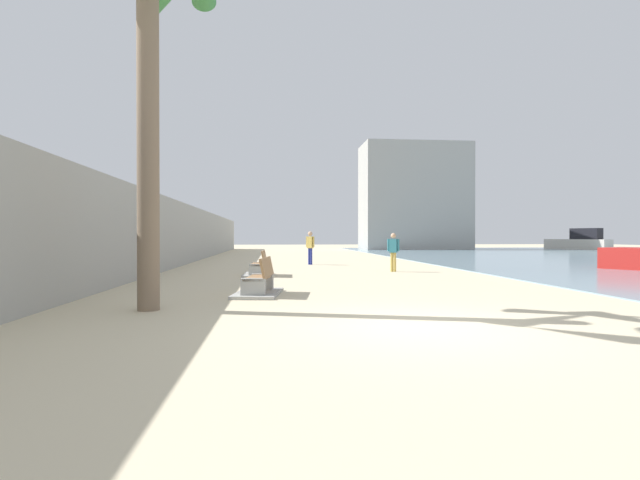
{
  "coord_description": "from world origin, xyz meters",
  "views": [
    {
      "loc": [
        -2.41,
        -7.91,
        1.54
      ],
      "look_at": [
        0.11,
        17.99,
        1.32
      ],
      "focal_mm": 26.94,
      "sensor_mm": 36.0,
      "label": 1
    }
  ],
  "objects_px": {
    "person_standing": "(393,249)",
    "bench_far": "(259,270)",
    "person_walking": "(310,245)",
    "palm_tree": "(150,6)",
    "boat_outer": "(579,242)",
    "bench_near": "(259,286)"
  },
  "relations": [
    {
      "from": "bench_near",
      "to": "person_walking",
      "type": "xyz_separation_m",
      "value": [
        2.33,
        13.0,
        0.82
      ]
    },
    {
      "from": "bench_near",
      "to": "boat_outer",
      "type": "height_order",
      "value": "boat_outer"
    },
    {
      "from": "person_walking",
      "to": "palm_tree",
      "type": "bearing_deg",
      "value": -106.19
    },
    {
      "from": "palm_tree",
      "to": "boat_outer",
      "type": "bearing_deg",
      "value": 47.82
    },
    {
      "from": "person_walking",
      "to": "boat_outer",
      "type": "height_order",
      "value": "boat_outer"
    },
    {
      "from": "person_standing",
      "to": "palm_tree",
      "type": "bearing_deg",
      "value": -127.33
    },
    {
      "from": "palm_tree",
      "to": "person_standing",
      "type": "bearing_deg",
      "value": 52.67
    },
    {
      "from": "bench_near",
      "to": "person_standing",
      "type": "distance_m",
      "value": 9.41
    },
    {
      "from": "bench_far",
      "to": "boat_outer",
      "type": "distance_m",
      "value": 46.93
    },
    {
      "from": "boat_outer",
      "to": "person_walking",
      "type": "bearing_deg",
      "value": -142.19
    },
    {
      "from": "person_walking",
      "to": "person_standing",
      "type": "relative_size",
      "value": 1.07
    },
    {
      "from": "boat_outer",
      "to": "bench_near",
      "type": "bearing_deg",
      "value": -132.22
    },
    {
      "from": "person_standing",
      "to": "bench_far",
      "type": "bearing_deg",
      "value": -164.79
    },
    {
      "from": "bench_far",
      "to": "person_walking",
      "type": "height_order",
      "value": "person_walking"
    },
    {
      "from": "bench_near",
      "to": "boat_outer",
      "type": "xyz_separation_m",
      "value": [
        34.34,
        37.84,
        0.67
      ]
    },
    {
      "from": "palm_tree",
      "to": "boat_outer",
      "type": "xyz_separation_m",
      "value": [
        36.48,
        40.27,
        -5.35
      ]
    },
    {
      "from": "palm_tree",
      "to": "person_standing",
      "type": "xyz_separation_m",
      "value": [
        7.65,
        10.03,
        -5.29
      ]
    },
    {
      "from": "bench_far",
      "to": "person_standing",
      "type": "bearing_deg",
      "value": 15.21
    },
    {
      "from": "bench_far",
      "to": "person_standing",
      "type": "relative_size",
      "value": 1.29
    },
    {
      "from": "palm_tree",
      "to": "person_walking",
      "type": "xyz_separation_m",
      "value": [
        4.48,
        15.43,
        -5.21
      ]
    },
    {
      "from": "person_walking",
      "to": "boat_outer",
      "type": "xyz_separation_m",
      "value": [
        32.0,
        24.84,
        -0.15
      ]
    },
    {
      "from": "boat_outer",
      "to": "person_standing",
      "type": "bearing_deg",
      "value": -133.64
    }
  ]
}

